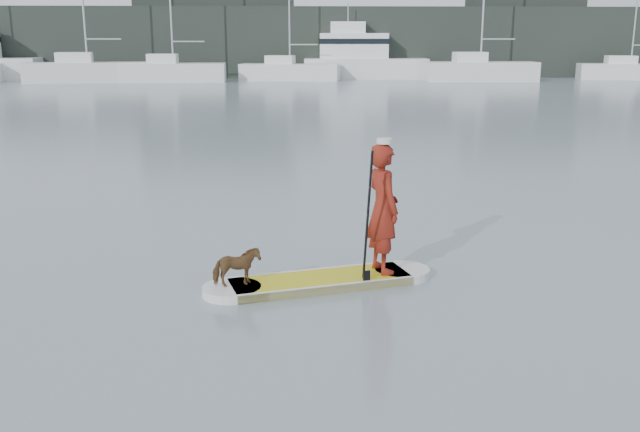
{
  "coord_description": "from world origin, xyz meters",
  "views": [
    {
      "loc": [
        -3.52,
        -12.62,
        3.36
      ],
      "look_at": [
        -3.11,
        -3.19,
        1.0
      ],
      "focal_mm": 40.0,
      "sensor_mm": 36.0,
      "label": 1
    }
  ],
  "objects_px": {
    "sailboat_b": "(87,70)",
    "motor_yacht_a": "(361,58)",
    "paddleboard": "(320,281)",
    "sailboat_c": "(173,71)",
    "dog": "(236,267)",
    "sailboat_f": "(629,70)",
    "sailboat_d": "(289,70)",
    "sailboat_e": "(479,70)",
    "paddler": "(383,209)"
  },
  "relations": [
    {
      "from": "sailboat_b",
      "to": "motor_yacht_a",
      "type": "bearing_deg",
      "value": 1.44
    },
    {
      "from": "paddleboard",
      "to": "sailboat_c",
      "type": "distance_m",
      "value": 49.19
    },
    {
      "from": "dog",
      "to": "paddleboard",
      "type": "bearing_deg",
      "value": -92.11
    },
    {
      "from": "paddleboard",
      "to": "sailboat_c",
      "type": "xyz_separation_m",
      "value": [
        -9.55,
        48.24,
        0.8
      ]
    },
    {
      "from": "dog",
      "to": "sailboat_c",
      "type": "bearing_deg",
      "value": -7.57
    },
    {
      "from": "sailboat_f",
      "to": "sailboat_b",
      "type": "bearing_deg",
      "value": -166.46
    },
    {
      "from": "sailboat_b",
      "to": "sailboat_d",
      "type": "bearing_deg",
      "value": -2.46
    },
    {
      "from": "dog",
      "to": "motor_yacht_a",
      "type": "height_order",
      "value": "motor_yacht_a"
    },
    {
      "from": "sailboat_c",
      "to": "sailboat_e",
      "type": "height_order",
      "value": "sailboat_e"
    },
    {
      "from": "paddler",
      "to": "sailboat_c",
      "type": "height_order",
      "value": "sailboat_c"
    },
    {
      "from": "sailboat_b",
      "to": "sailboat_c",
      "type": "distance_m",
      "value": 6.57
    },
    {
      "from": "paddleboard",
      "to": "sailboat_c",
      "type": "relative_size",
      "value": 0.28
    },
    {
      "from": "sailboat_b",
      "to": "sailboat_c",
      "type": "bearing_deg",
      "value": -5.92
    },
    {
      "from": "paddleboard",
      "to": "sailboat_f",
      "type": "xyz_separation_m",
      "value": [
        27.9,
        49.75,
        0.77
      ]
    },
    {
      "from": "sailboat_c",
      "to": "motor_yacht_a",
      "type": "distance_m",
      "value": 15.76
    },
    {
      "from": "paddler",
      "to": "sailboat_e",
      "type": "relative_size",
      "value": 0.14
    },
    {
      "from": "sailboat_f",
      "to": "motor_yacht_a",
      "type": "relative_size",
      "value": 1.17
    },
    {
      "from": "sailboat_c",
      "to": "sailboat_f",
      "type": "height_order",
      "value": "sailboat_f"
    },
    {
      "from": "dog",
      "to": "sailboat_e",
      "type": "xyz_separation_m",
      "value": [
        15.92,
        48.16,
        0.53
      ]
    },
    {
      "from": "paddler",
      "to": "motor_yacht_a",
      "type": "bearing_deg",
      "value": -23.87
    },
    {
      "from": "dog",
      "to": "sailboat_d",
      "type": "distance_m",
      "value": 50.15
    },
    {
      "from": "sailboat_e",
      "to": "sailboat_f",
      "type": "xyz_separation_m",
      "value": [
        13.12,
        1.9,
        -0.08
      ]
    },
    {
      "from": "sailboat_b",
      "to": "motor_yacht_a",
      "type": "height_order",
      "value": "sailboat_b"
    },
    {
      "from": "motor_yacht_a",
      "to": "sailboat_d",
      "type": "bearing_deg",
      "value": -155.52
    },
    {
      "from": "paddler",
      "to": "sailboat_b",
      "type": "height_order",
      "value": "sailboat_b"
    },
    {
      "from": "sailboat_b",
      "to": "paddleboard",
      "type": "bearing_deg",
      "value": -81.2
    },
    {
      "from": "sailboat_b",
      "to": "sailboat_d",
      "type": "height_order",
      "value": "sailboat_b"
    },
    {
      "from": "paddler",
      "to": "sailboat_d",
      "type": "height_order",
      "value": "sailboat_d"
    },
    {
      "from": "sailboat_d",
      "to": "sailboat_e",
      "type": "distance_m",
      "value": 15.29
    },
    {
      "from": "sailboat_b",
      "to": "sailboat_f",
      "type": "bearing_deg",
      "value": -7.28
    },
    {
      "from": "paddler",
      "to": "sailboat_e",
      "type": "distance_m",
      "value": 49.59
    },
    {
      "from": "paddleboard",
      "to": "motor_yacht_a",
      "type": "relative_size",
      "value": 0.3
    },
    {
      "from": "sailboat_d",
      "to": "paddleboard",
      "type": "bearing_deg",
      "value": -79.43
    },
    {
      "from": "sailboat_e",
      "to": "motor_yacht_a",
      "type": "height_order",
      "value": "sailboat_e"
    },
    {
      "from": "dog",
      "to": "motor_yacht_a",
      "type": "bearing_deg",
      "value": -24.82
    },
    {
      "from": "paddler",
      "to": "sailboat_d",
      "type": "xyz_separation_m",
      "value": [
        -1.27,
        49.58,
        -0.19
      ]
    },
    {
      "from": "dog",
      "to": "sailboat_f",
      "type": "xyz_separation_m",
      "value": [
        29.04,
        50.06,
        0.45
      ]
    },
    {
      "from": "sailboat_f",
      "to": "motor_yacht_a",
      "type": "distance_m",
      "value": 22.36
    },
    {
      "from": "dog",
      "to": "sailboat_c",
      "type": "xyz_separation_m",
      "value": [
        -8.42,
        48.55,
        0.48
      ]
    },
    {
      "from": "paddleboard",
      "to": "motor_yacht_a",
      "type": "bearing_deg",
      "value": 68.48
    },
    {
      "from": "paddleboard",
      "to": "sailboat_d",
      "type": "height_order",
      "value": "sailboat_d"
    },
    {
      "from": "paddleboard",
      "to": "sailboat_b",
      "type": "relative_size",
      "value": 0.23
    },
    {
      "from": "motor_yacht_a",
      "to": "paddleboard",
      "type": "bearing_deg",
      "value": -92.57
    },
    {
      "from": "paddler",
      "to": "sailboat_b",
      "type": "xyz_separation_m",
      "value": [
        -17.0,
        47.55,
        -0.06
      ]
    },
    {
      "from": "sailboat_c",
      "to": "sailboat_e",
      "type": "xyz_separation_m",
      "value": [
        24.33,
        -0.39,
        0.05
      ]
    },
    {
      "from": "sailboat_d",
      "to": "motor_yacht_a",
      "type": "distance_m",
      "value": 6.55
    },
    {
      "from": "sailboat_d",
      "to": "dog",
      "type": "bearing_deg",
      "value": -80.73
    },
    {
      "from": "sailboat_e",
      "to": "sailboat_f",
      "type": "distance_m",
      "value": 13.26
    },
    {
      "from": "sailboat_c",
      "to": "motor_yacht_a",
      "type": "bearing_deg",
      "value": 12.69
    },
    {
      "from": "paddleboard",
      "to": "sailboat_f",
      "type": "height_order",
      "value": "sailboat_f"
    }
  ]
}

